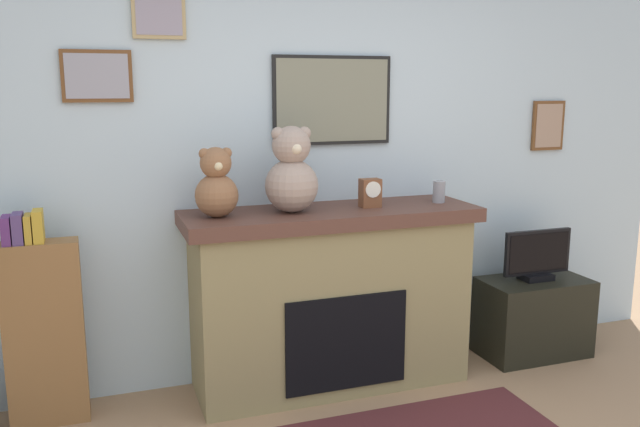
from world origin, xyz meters
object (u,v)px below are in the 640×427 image
Objects in this scene: tv_stand at (533,317)px; television at (537,257)px; teddy_bear_brown at (292,174)px; candle_jar at (439,192)px; mantel_clock at (370,193)px; bookshelf at (44,328)px; teddy_bear_grey at (216,186)px; fireplace at (331,297)px.

tv_stand is 0.41m from television.
tv_stand is 1.44× the size of television.
tv_stand is 1.46× the size of teddy_bear_brown.
mantel_clock is (-0.45, -0.00, 0.02)m from candle_jar.
bookshelf is at bearing 176.66° from teddy_bear_brown.
candle_jar is 0.46m from mantel_clock.
candle_jar is at bearing 0.02° from teddy_bear_grey.
tv_stand is at bearing -1.04° from mantel_clock.
teddy_bear_grey is (-1.35, -0.00, 0.11)m from candle_jar.
teddy_bear_grey reaches higher than fireplace.
candle_jar is 0.94m from teddy_bear_brown.
teddy_bear_brown is at bearing -3.34° from bookshelf.
television is 2.16m from teddy_bear_grey.
teddy_bear_brown is (-0.48, 0.00, 0.13)m from mantel_clock.
bookshelf is 1.16m from teddy_bear_grey.
teddy_bear_grey is at bearing 179.98° from teddy_bear_brown.
mantel_clock is at bearing -4.64° from fireplace.
fireplace is at bearing 4.35° from teddy_bear_brown.
teddy_bear_grey is (-2.08, 0.02, 0.98)m from tv_stand.
television is at bearing -0.81° from teddy_bear_brown.
teddy_bear_grey reaches higher than bookshelf.
fireplace is at bearing -2.16° from bookshelf.
television is (0.00, -0.00, 0.41)m from tv_stand.
candle_jar is 0.79× the size of mantel_clock.
bookshelf is at bearing 177.51° from mantel_clock.
mantel_clock reaches higher than candle_jar.
tv_stand is at bearing 90.00° from television.
tv_stand is at bearing -0.61° from teddy_bear_grey.
television is 0.87m from candle_jar.
tv_stand is 1.95m from teddy_bear_brown.
fireplace is 3.52× the size of television.
teddy_bear_brown is (-0.24, -0.02, 0.75)m from fireplace.
candle_jar reaches higher than bookshelf.
teddy_bear_grey is at bearing 179.35° from television.
teddy_bear_grey reaches higher than television.
tv_stand is at bearing -1.79° from candle_jar.
teddy_bear_grey is at bearing 179.94° from mantel_clock.
candle_jar is 0.34× the size of teddy_bear_grey.
fireplace reaches higher than tv_stand.
candle_jar is (0.69, -0.02, 0.59)m from fireplace.
teddy_bear_brown reaches higher than teddy_bear_grey.
tv_stand is at bearing -1.63° from fireplace.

